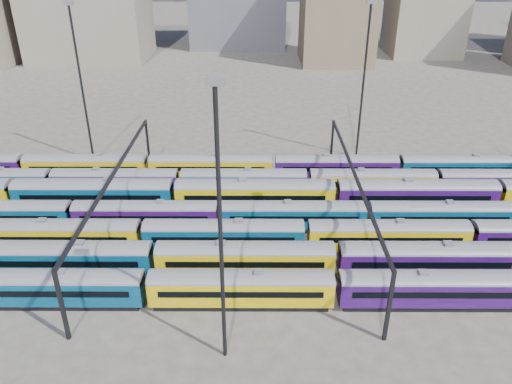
{
  "coord_description": "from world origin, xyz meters",
  "views": [
    {
      "loc": [
        -2.02,
        -55.74,
        34.19
      ],
      "look_at": [
        -2.29,
        4.7,
        3.0
      ],
      "focal_mm": 35.0,
      "sensor_mm": 36.0,
      "label": 1
    }
  ],
  "objects_px": {
    "mast_2": "(220,224)",
    "rake_0": "(336,285)",
    "rake_1": "(336,256)",
    "rake_2": "(224,233)"
  },
  "relations": [
    {
      "from": "rake_0",
      "to": "rake_2",
      "type": "distance_m",
      "value": 15.67
    },
    {
      "from": "rake_0",
      "to": "rake_2",
      "type": "xyz_separation_m",
      "value": [
        -12.07,
        10.0,
        0.04
      ]
    },
    {
      "from": "rake_0",
      "to": "mast_2",
      "type": "distance_m",
      "value": 17.35
    },
    {
      "from": "rake_2",
      "to": "rake_1",
      "type": "bearing_deg",
      "value": -21.36
    },
    {
      "from": "rake_0",
      "to": "mast_2",
      "type": "xyz_separation_m",
      "value": [
        -10.96,
        -7.0,
        11.48
      ]
    },
    {
      "from": "rake_1",
      "to": "mast_2",
      "type": "distance_m",
      "value": 20.24
    },
    {
      "from": "mast_2",
      "to": "rake_2",
      "type": "bearing_deg",
      "value": 93.72
    },
    {
      "from": "rake_2",
      "to": "mast_2",
      "type": "relative_size",
      "value": 3.82
    },
    {
      "from": "mast_2",
      "to": "rake_0",
      "type": "bearing_deg",
      "value": 32.56
    },
    {
      "from": "rake_0",
      "to": "rake_1",
      "type": "distance_m",
      "value": 5.05
    }
  ]
}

